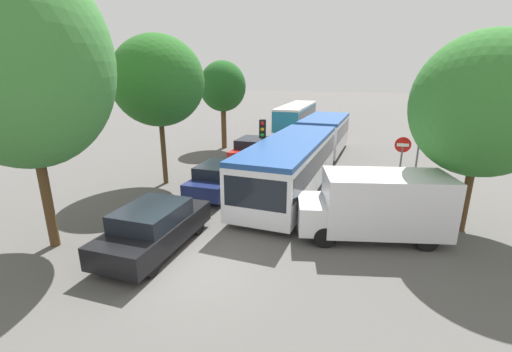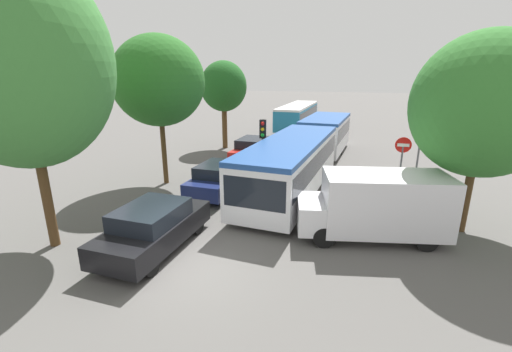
{
  "view_description": "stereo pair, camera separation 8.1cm",
  "coord_description": "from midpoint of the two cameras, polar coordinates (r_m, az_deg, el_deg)",
  "views": [
    {
      "loc": [
        4.26,
        -8.23,
        5.57
      ],
      "look_at": [
        0.2,
        5.62,
        1.2
      ],
      "focal_mm": 24.0,
      "sensor_mm": 36.0,
      "label": 1
    },
    {
      "loc": [
        4.33,
        -8.2,
        5.57
      ],
      "look_at": [
        0.2,
        5.62,
        1.2
      ],
      "focal_mm": 24.0,
      "sensor_mm": 36.0,
      "label": 2
    }
  ],
  "objects": [
    {
      "name": "tree_right_near",
      "position": [
        13.78,
        33.56,
        9.77
      ],
      "size": [
        4.64,
        4.64,
        6.94
      ],
      "color": "#51381E",
      "rests_on": "ground"
    },
    {
      "name": "tree_left_mid",
      "position": [
        17.76,
        -16.42,
        14.57
      ],
      "size": [
        4.46,
        4.46,
        7.36
      ],
      "color": "#51381E",
      "rests_on": "ground"
    },
    {
      "name": "queued_car_red",
      "position": [
        22.27,
        -0.6,
        4.43
      ],
      "size": [
        2.01,
        4.48,
        1.54
      ],
      "rotation": [
        0.0,
        0.0,
        1.54
      ],
      "color": "#B21E19",
      "rests_on": "ground"
    },
    {
      "name": "ground_plane",
      "position": [
        10.81,
        -9.97,
        -14.44
      ],
      "size": [
        200.0,
        200.0,
        0.0
      ],
      "primitive_type": "plane",
      "color": "#565451"
    },
    {
      "name": "traffic_light",
      "position": [
        16.84,
        0.96,
        6.33
      ],
      "size": [
        0.36,
        0.38,
        3.4
      ],
      "rotation": [
        0.0,
        0.0,
        -1.4
      ],
      "color": "#56595E",
      "rests_on": "ground"
    },
    {
      "name": "no_entry_sign",
      "position": [
        16.84,
        22.93,
        2.83
      ],
      "size": [
        0.7,
        0.08,
        2.82
      ],
      "rotation": [
        0.0,
        0.0,
        -1.57
      ],
      "color": "#56595E",
      "rests_on": "ground"
    },
    {
      "name": "white_van",
      "position": [
        12.48,
        19.43,
        -4.45
      ],
      "size": [
        5.3,
        2.97,
        2.31
      ],
      "rotation": [
        0.0,
        0.0,
        3.36
      ],
      "color": "silver",
      "rests_on": "ground"
    },
    {
      "name": "tree_left_near",
      "position": [
        12.39,
        -34.69,
        15.37
      ],
      "size": [
        5.12,
        5.12,
        9.01
      ],
      "color": "#51381E",
      "rests_on": "ground"
    },
    {
      "name": "queued_car_navy",
      "position": [
        16.44,
        -6.34,
        -0.35
      ],
      "size": [
        1.91,
        4.25,
        1.46
      ],
      "rotation": [
        0.0,
        0.0,
        1.54
      ],
      "color": "navy",
      "rests_on": "ground"
    },
    {
      "name": "direction_sign_post",
      "position": [
        19.74,
        25.62,
        6.46
      ],
      "size": [
        0.28,
        1.39,
        3.6
      ],
      "rotation": [
        0.0,
        0.0,
        2.98
      ],
      "color": "#56595E",
      "rests_on": "ground"
    },
    {
      "name": "queued_car_black",
      "position": [
        11.67,
        -16.78,
        -8.19
      ],
      "size": [
        2.0,
        4.46,
        1.53
      ],
      "rotation": [
        0.0,
        0.0,
        1.54
      ],
      "color": "black",
      "rests_on": "ground"
    },
    {
      "name": "tree_left_far",
      "position": [
        26.11,
        -5.66,
        14.59
      ],
      "size": [
        3.4,
        3.4,
        6.44
      ],
      "color": "#51381E",
      "rests_on": "ground"
    },
    {
      "name": "articulated_bus",
      "position": [
        19.77,
        8.57,
        4.75
      ],
      "size": [
        3.9,
        17.54,
        2.58
      ],
      "rotation": [
        0.0,
        0.0,
        -1.65
      ],
      "color": "silver",
      "rests_on": "ground"
    },
    {
      "name": "city_bus_rear",
      "position": [
        36.71,
        6.71,
        10.17
      ],
      "size": [
        2.7,
        11.08,
        2.37
      ],
      "rotation": [
        0.0,
        0.0,
        1.55
      ],
      "color": "teal",
      "rests_on": "ground"
    }
  ]
}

